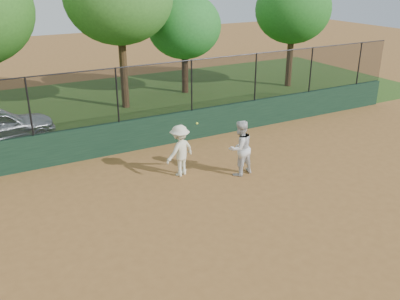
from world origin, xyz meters
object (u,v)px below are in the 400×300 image
player_second (240,148)px  tree_3 (184,26)px  player_main (180,151)px  tree_4 (293,9)px

player_second → tree_3: size_ratio=0.36×
player_second → player_main: 1.97m
player_second → tree_3: tree_3 is taller
player_main → tree_3: bearing=62.3°
player_main → tree_3: 11.03m
tree_4 → tree_3: bearing=165.4°
tree_3 → tree_4: tree_4 is taller
tree_3 → player_second: bearing=-107.2°
player_main → tree_3: tree_3 is taller
tree_3 → tree_4: 6.20m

